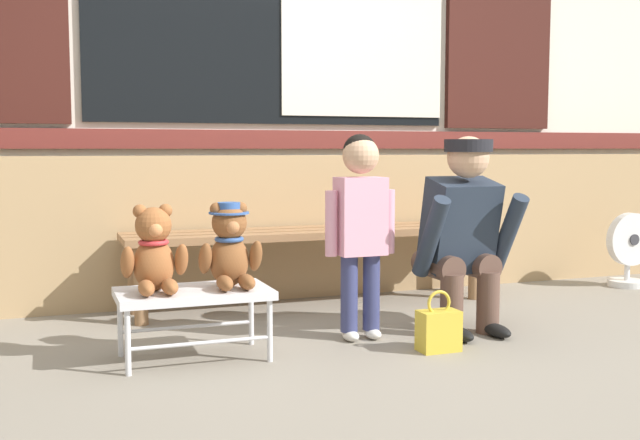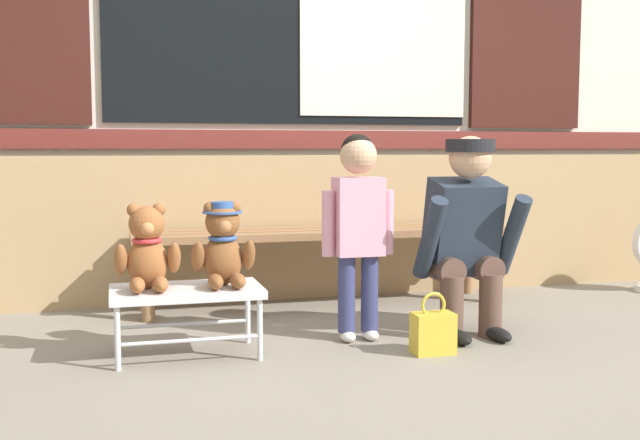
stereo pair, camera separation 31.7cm
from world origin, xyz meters
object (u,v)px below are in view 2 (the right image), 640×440
wooden_bench_long (322,241)px  small_display_bench (186,295)px  child_standing (358,214)px  adult_crouching (467,235)px  handbag_on_ground (433,332)px  teddy_bear_with_hat (223,246)px  teddy_bear_plain (147,251)px

wooden_bench_long → small_display_bench: bearing=-134.5°
child_standing → adult_crouching: (0.54, -0.02, -0.11)m
small_display_bench → handbag_on_ground: small_display_bench is taller
teddy_bear_with_hat → small_display_bench: bearing=-179.2°
small_display_bench → teddy_bear_with_hat: (0.16, 0.00, 0.21)m
small_display_bench → adult_crouching: size_ratio=0.67×
teddy_bear_plain → adult_crouching: size_ratio=0.38×
child_standing → adult_crouching: child_standing is taller
small_display_bench → teddy_bear_plain: 0.25m
wooden_bench_long → small_display_bench: size_ratio=3.28×
wooden_bench_long → child_standing: (-0.04, -0.78, 0.22)m
teddy_bear_plain → teddy_bear_with_hat: bearing=0.1°
child_standing → handbag_on_ground: size_ratio=3.52×
wooden_bench_long → child_standing: 0.81m
wooden_bench_long → handbag_on_ground: size_ratio=7.72×
wooden_bench_long → child_standing: bearing=-93.0°
wooden_bench_long → adult_crouching: bearing=-58.4°
teddy_bear_with_hat → child_standing: (0.64, 0.07, 0.12)m
teddy_bear_plain → teddy_bear_with_hat: same height
small_display_bench → teddy_bear_with_hat: teddy_bear_with_hat is taller
teddy_bear_plain → handbag_on_ground: (1.20, -0.25, -0.37)m
adult_crouching → handbag_on_ground: bearing=-135.2°
small_display_bench → handbag_on_ground: bearing=-13.2°
wooden_bench_long → small_display_bench: 1.20m
small_display_bench → adult_crouching: 1.35m
child_standing → wooden_bench_long: bearing=87.0°
wooden_bench_long → adult_crouching: (0.50, -0.80, 0.11)m
teddy_bear_with_hat → handbag_on_ground: (0.88, -0.25, -0.38)m
child_standing → adult_crouching: 0.55m
small_display_bench → child_standing: (0.80, 0.07, 0.33)m
wooden_bench_long → small_display_bench: (-0.84, -0.85, -0.11)m
teddy_bear_plain → teddy_bear_with_hat: size_ratio=1.00×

